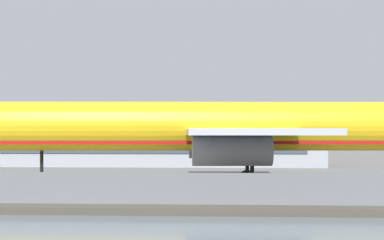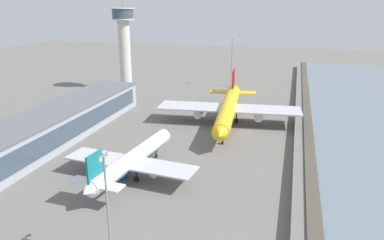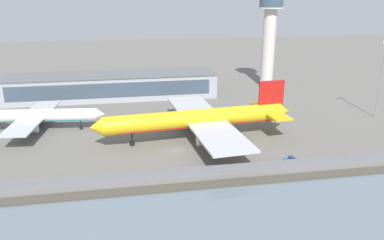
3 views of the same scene
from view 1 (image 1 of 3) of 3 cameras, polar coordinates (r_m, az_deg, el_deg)
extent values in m
plane|color=#66635E|center=(72.54, -3.19, -5.40)|extent=(500.00, 500.00, 0.00)
cube|color=#474238|center=(52.33, -6.11, -6.81)|extent=(320.00, 3.00, 0.50)
cube|color=slate|center=(56.66, -5.29, -5.31)|extent=(280.00, 0.08, 2.59)
cylinder|color=slate|center=(56.66, -5.29, -5.31)|extent=(0.10, 0.10, 2.59)
cylinder|color=yellow|center=(78.44, 1.77, -0.47)|extent=(52.05, 9.82, 5.13)
cube|color=red|center=(78.44, 1.77, -1.51)|extent=(44.22, 8.09, 0.92)
cube|color=#B7BABF|center=(66.22, 4.53, -0.93)|extent=(13.61, 25.80, 0.51)
cube|color=#B7BABF|center=(91.00, 3.02, -0.95)|extent=(13.61, 25.80, 0.51)
cylinder|color=#B7BABF|center=(68.09, 3.07, -2.33)|extent=(7.48, 3.47, 2.82)
cylinder|color=#B7BABF|center=(88.93, 2.11, -2.03)|extent=(7.48, 3.47, 2.82)
cylinder|color=black|center=(79.71, -11.38, -3.39)|extent=(0.36, 0.36, 3.00)
cylinder|color=black|center=(79.79, -11.39, -4.46)|extent=(1.48, 0.69, 1.44)
cylinder|color=black|center=(76.09, 4.60, -3.52)|extent=(0.41, 0.41, 3.00)
cylinder|color=black|center=(76.17, 4.60, -4.64)|extent=(1.75, 1.30, 1.65)
cylinder|color=black|center=(81.45, 4.23, -3.35)|extent=(0.41, 0.41, 3.00)
cylinder|color=black|center=(81.52, 4.23, -4.41)|extent=(1.75, 1.30, 1.65)
cone|color=white|center=(96.80, -14.05, -1.46)|extent=(2.90, 3.93, 3.68)
cube|color=#9EA3AD|center=(131.21, -8.17, -1.43)|extent=(81.99, 16.18, 9.17)
cube|color=#3D4C5B|center=(123.23, -8.98, -1.24)|extent=(75.43, 0.16, 5.50)
cube|color=#5B5E63|center=(131.26, -8.16, 0.68)|extent=(82.59, 16.78, 0.50)
camera|label=2|loc=(143.62, -61.14, 13.97)|focal=35.00mm
camera|label=3|loc=(44.94, -126.72, 50.44)|focal=35.00mm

